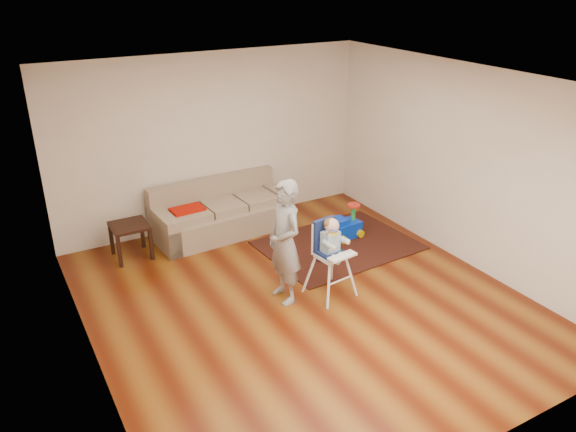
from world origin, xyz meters
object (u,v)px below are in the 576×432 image
sofa (222,209)px  side_table (131,241)px  adult (285,242)px  ride_on_toy (345,221)px  high_chair (331,258)px  toy_ball (320,256)px

sofa → side_table: (-1.45, -0.09, -0.15)m
sofa → adult: (-0.09, -2.13, 0.38)m
ride_on_toy → high_chair: bearing=-137.2°
toy_ball → high_chair: size_ratio=0.13×
high_chair → adult: (-0.55, 0.19, 0.28)m
high_chair → toy_ball: bearing=58.0°
side_table → toy_ball: side_table is taller
adult → sofa: bearing=176.8°
high_chair → side_table: bearing=123.1°
sofa → toy_ball: size_ratio=16.15×
ride_on_toy → high_chair: size_ratio=0.48×
side_table → high_chair: size_ratio=0.48×
ride_on_toy → sofa: bearing=139.4°
sofa → adult: adult is taller
side_table → adult: bearing=-56.3°
adult → side_table: bearing=-147.0°
sofa → adult: bearing=-95.8°
ride_on_toy → adult: size_ratio=0.32×
toy_ball → adult: (-0.90, -0.59, 0.70)m
sofa → high_chair: 2.37m
toy_ball → high_chair: high_chair is taller
sofa → high_chair: size_ratio=2.04×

